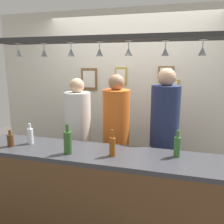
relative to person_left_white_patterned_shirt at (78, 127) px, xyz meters
name	(u,v)px	position (x,y,z in m)	size (l,w,h in m)	color
ground_plane	(110,216)	(0.53, -0.34, -0.98)	(8.00, 8.00, 0.00)	#4C4742
back_wall	(130,97)	(0.53, 0.76, 0.32)	(4.40, 0.06, 2.60)	silver
bar_counter	(95,188)	(0.53, -0.84, -0.33)	(2.70, 0.55, 0.95)	#38383D
overhead_glass_rack	(100,39)	(0.53, -0.64, 1.06)	(2.20, 0.36, 0.04)	black
hanging_wineglass_far_left	(18,53)	(-0.33, -0.67, 0.95)	(0.07, 0.07, 0.13)	silver
hanging_wineglass_left	(44,53)	(-0.07, -0.61, 0.95)	(0.07, 0.07, 0.13)	silver
hanging_wineglass_center_left	(71,52)	(0.25, -0.67, 0.95)	(0.07, 0.07, 0.13)	silver
hanging_wineglass_center	(100,52)	(0.54, -0.66, 0.95)	(0.07, 0.07, 0.13)	silver
hanging_wineglass_center_right	(129,51)	(0.81, -0.69, 0.95)	(0.07, 0.07, 0.13)	silver
hanging_wineglass_right	(165,51)	(1.12, -0.62, 0.95)	(0.07, 0.07, 0.13)	silver
hanging_wineglass_far_right	(202,51)	(1.43, -0.62, 0.95)	(0.07, 0.07, 0.13)	silver
person_left_white_patterned_shirt	(78,127)	(0.00, 0.00, 0.00)	(0.34, 0.34, 1.63)	#2D334C
person_middle_orange_shirt	(116,128)	(0.52, 0.00, 0.04)	(0.34, 0.34, 1.69)	#2D334C
person_right_navy_shirt	(164,127)	(1.12, 0.00, 0.09)	(0.34, 0.34, 1.77)	#2D334C
bottle_soda_clear	(30,136)	(-0.28, -0.64, 0.06)	(0.06, 0.06, 0.23)	silver
bottle_beer_green_import	(177,146)	(1.27, -0.58, 0.07)	(0.06, 0.06, 0.26)	#336B2D
bottle_beer_amber_tall	(112,146)	(0.68, -0.73, 0.07)	(0.06, 0.06, 0.26)	brown
bottle_champagne_green	(68,142)	(0.24, -0.79, 0.09)	(0.08, 0.08, 0.30)	#2D5623
bottle_beer_brown_stubby	(10,140)	(-0.43, -0.78, 0.04)	(0.07, 0.07, 0.18)	#512D14
picture_frame_lower_pair	(169,86)	(1.12, 0.72, 0.51)	(0.30, 0.02, 0.18)	#B29338
picture_frame_crest	(121,76)	(0.40, 0.72, 0.64)	(0.18, 0.02, 0.26)	#B29338
picture_frame_upper_small	(166,73)	(1.07, 0.72, 0.70)	(0.22, 0.02, 0.18)	brown
picture_frame_caricature	(89,79)	(-0.11, 0.72, 0.58)	(0.26, 0.02, 0.34)	brown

